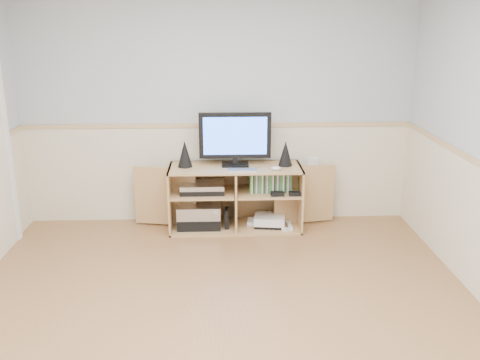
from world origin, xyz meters
The scene contains 11 objects.
room centered at (-0.06, 0.12, 1.22)m, with size 4.04×4.54×2.54m.
media_cabinet centered at (0.17, 2.03, 0.33)m, with size 2.08×0.50×0.65m.
monitor centered at (0.17, 2.02, 0.94)m, with size 0.72×0.18×0.54m.
speaker_left centered at (-0.33, 1.99, 0.78)m, with size 0.15×0.15×0.27m, color black.
speaker_right centered at (0.67, 1.99, 0.78)m, with size 0.14×0.14×0.26m, color black.
keyboard centered at (0.23, 1.83, 0.66)m, with size 0.28×0.11×0.01m, color silver.
mouse centered at (0.56, 1.83, 0.67)m, with size 0.10×0.06×0.04m, color white.
av_components centered at (-0.19, 1.97, 0.22)m, with size 0.52×0.33×0.47m.
game_consoles centered at (0.51, 1.96, 0.07)m, with size 0.46×0.30×0.11m.
game_cases centered at (0.52, 1.95, 0.48)m, with size 0.42×0.14×0.19m, color #3F8C3F.
wall_outlet centered at (1.00, 2.23, 0.60)m, with size 0.12×0.03×0.12m, color white.
Camera 1 is at (0.01, -3.17, 2.09)m, focal length 40.00 mm.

